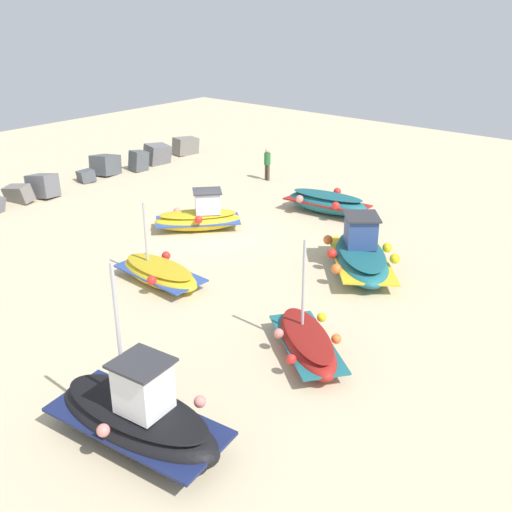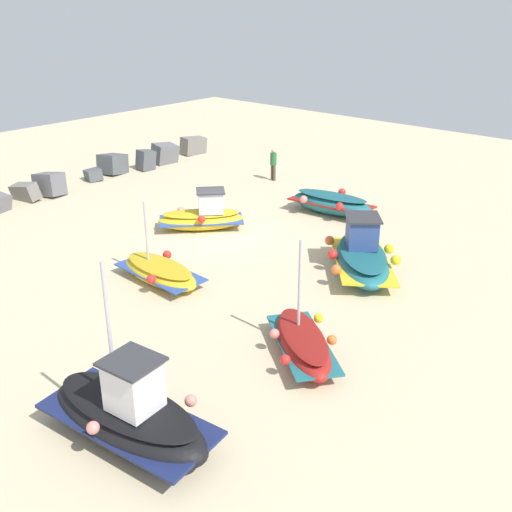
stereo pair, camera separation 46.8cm
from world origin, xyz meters
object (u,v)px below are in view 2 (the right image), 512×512
fishing_boat_1 (160,272)px  fishing_boat_5 (203,216)px  fishing_boat_3 (129,415)px  fishing_boat_4 (303,343)px  fishing_boat_0 (362,256)px  fishing_boat_2 (332,203)px  person_walking (273,162)px

fishing_boat_1 → fishing_boat_5: bearing=122.2°
fishing_boat_1 → fishing_boat_3: bearing=-42.4°
fishing_boat_5 → fishing_boat_3: bearing=-99.0°
fishing_boat_3 → fishing_boat_4: fishing_boat_3 is taller
fishing_boat_5 → fishing_boat_0: bearing=-42.3°
fishing_boat_0 → fishing_boat_3: fishing_boat_3 is taller
fishing_boat_3 → fishing_boat_2: bearing=102.9°
fishing_boat_2 → fishing_boat_5: (-4.97, 2.77, 0.06)m
fishing_boat_1 → person_walking: bearing=115.3°
fishing_boat_0 → fishing_boat_1: (-5.02, 4.54, -0.23)m
fishing_boat_0 → fishing_boat_2: bearing=4.1°
fishing_boat_2 → fishing_boat_3: bearing=103.5°
fishing_boat_0 → person_walking: fishing_boat_0 is taller
fishing_boat_2 → fishing_boat_1: bearing=82.2°
fishing_boat_4 → person_walking: (12.04, 11.05, 0.54)m
person_walking → fishing_boat_1: bearing=-150.8°
fishing_boat_3 → fishing_boat_4: 5.06m
fishing_boat_0 → fishing_boat_5: fishing_boat_0 is taller
fishing_boat_0 → fishing_boat_1: size_ratio=1.24×
fishing_boat_4 → fishing_boat_0: bearing=144.3°
fishing_boat_2 → person_walking: size_ratio=2.35×
fishing_boat_0 → fishing_boat_3: (-10.53, -0.96, 0.06)m
fishing_boat_3 → fishing_boat_5: 12.65m
fishing_boat_2 → fishing_boat_3: 15.69m
fishing_boat_2 → fishing_boat_4: size_ratio=1.13×
fishing_boat_5 → person_walking: bearing=60.1°
fishing_boat_1 → fishing_boat_3: size_ratio=0.79×
fishing_boat_2 → person_walking: (2.23, 5.12, 0.46)m
fishing_boat_4 → fishing_boat_3: bearing=-61.5°
person_walking → fishing_boat_5: bearing=-155.3°
fishing_boat_5 → fishing_boat_1: bearing=-108.4°
fishing_boat_0 → fishing_boat_1: bearing=97.4°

